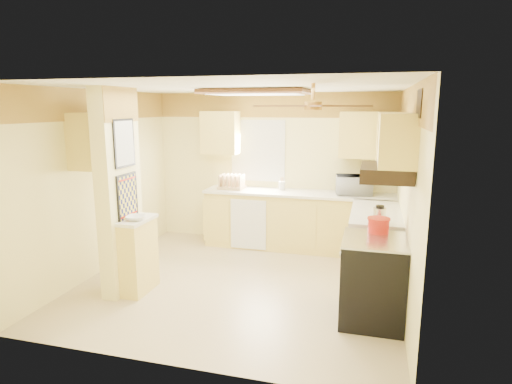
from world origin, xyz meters
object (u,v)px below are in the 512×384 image
(stove, at_px, (373,279))
(kettle, at_px, (379,215))
(microwave, at_px, (354,185))
(dutch_oven, at_px, (379,225))
(bowl, at_px, (136,218))

(stove, xyz_separation_m, kettle, (0.04, 0.51, 0.58))
(kettle, bearing_deg, microwave, 102.19)
(kettle, bearing_deg, stove, -94.95)
(dutch_oven, bearing_deg, stove, -97.71)
(bowl, bearing_deg, microwave, 42.51)
(stove, bearing_deg, microwave, 98.27)
(dutch_oven, height_order, kettle, kettle)
(stove, height_order, dutch_oven, dutch_oven)
(stove, xyz_separation_m, microwave, (-0.32, 2.17, 0.63))
(stove, bearing_deg, kettle, 85.05)
(stove, height_order, microwave, microwave)
(microwave, height_order, kettle, microwave)
(microwave, distance_m, bowl, 3.32)
(stove, height_order, kettle, kettle)
(bowl, xyz_separation_m, kettle, (2.81, 0.58, 0.07))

